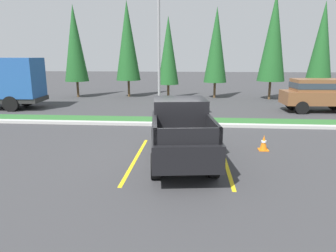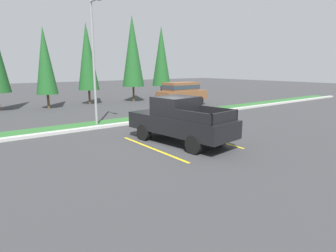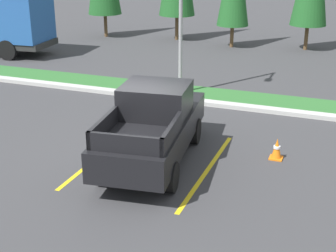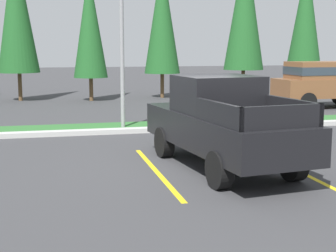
{
  "view_description": "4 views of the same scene",
  "coord_description": "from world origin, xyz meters",
  "px_view_note": "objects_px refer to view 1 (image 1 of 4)",
  "views": [
    {
      "loc": [
        1.0,
        -10.1,
        3.51
      ],
      "look_at": [
        0.14,
        0.3,
        1.08
      ],
      "focal_mm": 32.18,
      "sensor_mm": 36.0,
      "label": 1
    },
    {
      "loc": [
        -7.47,
        -9.93,
        3.39
      ],
      "look_at": [
        -0.16,
        -0.3,
        0.89
      ],
      "focal_mm": 30.35,
      "sensor_mm": 36.0,
      "label": 2
    },
    {
      "loc": [
        5.38,
        -11.65,
        5.78
      ],
      "look_at": [
        1.04,
        -0.26,
        1.11
      ],
      "focal_mm": 53.07,
      "sensor_mm": 36.0,
      "label": 3
    },
    {
      "loc": [
        -3.24,
        -10.97,
        2.75
      ],
      "look_at": [
        -0.38,
        1.04,
        0.82
      ],
      "focal_mm": 53.97,
      "sensor_mm": 36.0,
      "label": 4
    }
  ],
  "objects_px": {
    "pickup_truck_main": "(180,130)",
    "cypress_tree_rightmost": "(274,37)",
    "suv_distant": "(319,93)",
    "street_light": "(159,45)",
    "cypress_tree_center": "(168,51)",
    "traffic_cone": "(264,143)",
    "cypress_tree_left_inner": "(127,41)",
    "cypress_tree_far_right": "(322,42)",
    "cypress_tree_right_inner": "(216,45)",
    "cypress_tree_leftmost": "(75,44)"
  },
  "relations": [
    {
      "from": "cypress_tree_left_inner",
      "to": "cypress_tree_center",
      "type": "relative_size",
      "value": 1.21
    },
    {
      "from": "cypress_tree_left_inner",
      "to": "cypress_tree_rightmost",
      "type": "xyz_separation_m",
      "value": [
        11.97,
        -0.76,
        0.2
      ]
    },
    {
      "from": "street_light",
      "to": "cypress_tree_leftmost",
      "type": "bearing_deg",
      "value": 130.21
    },
    {
      "from": "cypress_tree_center",
      "to": "traffic_cone",
      "type": "bearing_deg",
      "value": -71.2
    },
    {
      "from": "cypress_tree_leftmost",
      "to": "cypress_tree_right_inner",
      "type": "xyz_separation_m",
      "value": [
        11.89,
        0.48,
        -0.17
      ]
    },
    {
      "from": "pickup_truck_main",
      "to": "cypress_tree_center",
      "type": "distance_m",
      "value": 15.78
    },
    {
      "from": "cypress_tree_left_inner",
      "to": "cypress_tree_far_right",
      "type": "relative_size",
      "value": 1.04
    },
    {
      "from": "street_light",
      "to": "cypress_tree_leftmost",
      "type": "height_order",
      "value": "cypress_tree_leftmost"
    },
    {
      "from": "pickup_truck_main",
      "to": "cypress_tree_rightmost",
      "type": "height_order",
      "value": "cypress_tree_rightmost"
    },
    {
      "from": "suv_distant",
      "to": "cypress_tree_right_inner",
      "type": "distance_m",
      "value": 9.3
    },
    {
      "from": "cypress_tree_leftmost",
      "to": "cypress_tree_far_right",
      "type": "xyz_separation_m",
      "value": [
        20.39,
        0.58,
        0.05
      ]
    },
    {
      "from": "suv_distant",
      "to": "street_light",
      "type": "xyz_separation_m",
      "value": [
        -9.82,
        -4.02,
        2.83
      ]
    },
    {
      "from": "suv_distant",
      "to": "cypress_tree_rightmost",
      "type": "height_order",
      "value": "cypress_tree_rightmost"
    },
    {
      "from": "cypress_tree_leftmost",
      "to": "cypress_tree_center",
      "type": "height_order",
      "value": "cypress_tree_leftmost"
    },
    {
      "from": "suv_distant",
      "to": "cypress_tree_far_right",
      "type": "bearing_deg",
      "value": 69.76
    },
    {
      "from": "pickup_truck_main",
      "to": "traffic_cone",
      "type": "bearing_deg",
      "value": 22.89
    },
    {
      "from": "cypress_tree_leftmost",
      "to": "cypress_tree_rightmost",
      "type": "xyz_separation_m",
      "value": [
        16.36,
        -0.12,
        0.42
      ]
    },
    {
      "from": "cypress_tree_right_inner",
      "to": "cypress_tree_left_inner",
      "type": "bearing_deg",
      "value": 178.81
    },
    {
      "from": "cypress_tree_center",
      "to": "cypress_tree_rightmost",
      "type": "bearing_deg",
      "value": 0.93
    },
    {
      "from": "pickup_truck_main",
      "to": "cypress_tree_far_right",
      "type": "distance_m",
      "value": 19.81
    },
    {
      "from": "pickup_truck_main",
      "to": "suv_distant",
      "type": "bearing_deg",
      "value": 49.72
    },
    {
      "from": "cypress_tree_far_right",
      "to": "traffic_cone",
      "type": "xyz_separation_m",
      "value": [
        -7.63,
        -14.94,
        -4.3
      ]
    },
    {
      "from": "cypress_tree_rightmost",
      "to": "traffic_cone",
      "type": "height_order",
      "value": "cypress_tree_rightmost"
    },
    {
      "from": "street_light",
      "to": "cypress_tree_far_right",
      "type": "xyz_separation_m",
      "value": [
        12.15,
        10.33,
        0.53
      ]
    },
    {
      "from": "traffic_cone",
      "to": "cypress_tree_rightmost",
      "type": "bearing_deg",
      "value": 75.82
    },
    {
      "from": "cypress_tree_left_inner",
      "to": "cypress_tree_center",
      "type": "height_order",
      "value": "cypress_tree_left_inner"
    },
    {
      "from": "cypress_tree_left_inner",
      "to": "street_light",
      "type": "bearing_deg",
      "value": -69.68
    },
    {
      "from": "traffic_cone",
      "to": "cypress_tree_left_inner",
      "type": "bearing_deg",
      "value": 119.17
    },
    {
      "from": "cypress_tree_right_inner",
      "to": "cypress_tree_far_right",
      "type": "relative_size",
      "value": 0.95
    },
    {
      "from": "cypress_tree_right_inner",
      "to": "traffic_cone",
      "type": "bearing_deg",
      "value": -86.65
    },
    {
      "from": "pickup_truck_main",
      "to": "traffic_cone",
      "type": "height_order",
      "value": "pickup_truck_main"
    },
    {
      "from": "cypress_tree_leftmost",
      "to": "cypress_tree_rightmost",
      "type": "height_order",
      "value": "cypress_tree_rightmost"
    },
    {
      "from": "cypress_tree_far_right",
      "to": "street_light",
      "type": "bearing_deg",
      "value": -139.62
    },
    {
      "from": "cypress_tree_center",
      "to": "cypress_tree_leftmost",
      "type": "bearing_deg",
      "value": 178.16
    },
    {
      "from": "street_light",
      "to": "traffic_cone",
      "type": "xyz_separation_m",
      "value": [
        4.52,
        -4.61,
        -3.78
      ]
    },
    {
      "from": "pickup_truck_main",
      "to": "cypress_tree_rightmost",
      "type": "bearing_deg",
      "value": 66.63
    },
    {
      "from": "pickup_truck_main",
      "to": "cypress_tree_leftmost",
      "type": "relative_size",
      "value": 0.7
    },
    {
      "from": "suv_distant",
      "to": "cypress_tree_rightmost",
      "type": "xyz_separation_m",
      "value": [
        -1.7,
        5.62,
        3.72
      ]
    },
    {
      "from": "pickup_truck_main",
      "to": "cypress_tree_right_inner",
      "type": "height_order",
      "value": "cypress_tree_right_inner"
    },
    {
      "from": "cypress_tree_left_inner",
      "to": "cypress_tree_right_inner",
      "type": "xyz_separation_m",
      "value": [
        7.5,
        -0.16,
        -0.39
      ]
    },
    {
      "from": "cypress_tree_leftmost",
      "to": "cypress_tree_far_right",
      "type": "distance_m",
      "value": 20.4
    },
    {
      "from": "cypress_tree_rightmost",
      "to": "traffic_cone",
      "type": "relative_size",
      "value": 14.04
    },
    {
      "from": "street_light",
      "to": "cypress_tree_rightmost",
      "type": "bearing_deg",
      "value": 49.88
    },
    {
      "from": "pickup_truck_main",
      "to": "cypress_tree_left_inner",
      "type": "height_order",
      "value": "cypress_tree_left_inner"
    },
    {
      "from": "cypress_tree_right_inner",
      "to": "cypress_tree_far_right",
      "type": "distance_m",
      "value": 8.5
    },
    {
      "from": "cypress_tree_left_inner",
      "to": "traffic_cone",
      "type": "distance_m",
      "value": 17.75
    },
    {
      "from": "suv_distant",
      "to": "cypress_tree_left_inner",
      "type": "xyz_separation_m",
      "value": [
        -13.67,
        6.38,
        3.52
      ]
    },
    {
      "from": "suv_distant",
      "to": "cypress_tree_center",
      "type": "distance_m",
      "value": 11.8
    },
    {
      "from": "street_light",
      "to": "cypress_tree_right_inner",
      "type": "height_order",
      "value": "cypress_tree_right_inner"
    },
    {
      "from": "suv_distant",
      "to": "cypress_tree_leftmost",
      "type": "distance_m",
      "value": 19.24
    }
  ]
}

